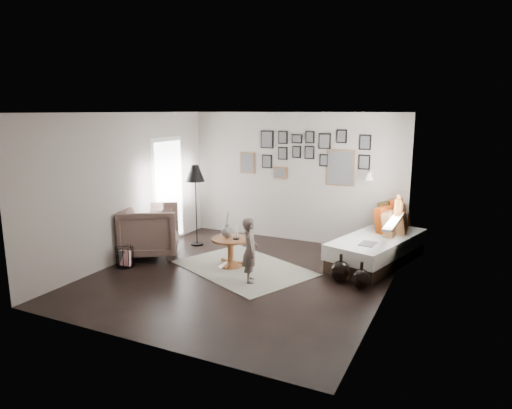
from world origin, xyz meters
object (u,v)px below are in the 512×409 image
at_px(vase, 227,229).
at_px(floor_lamp, 195,176).
at_px(armchair, 150,231).
at_px(child, 250,250).
at_px(demijohn_large, 340,271).
at_px(demijohn_small, 361,279).
at_px(pedestal_table, 231,253).
at_px(daybed, 378,243).
at_px(magazine_basket, 125,257).

distance_m(vase, floor_lamp, 1.60).
distance_m(armchair, child, 2.29).
height_order(floor_lamp, child, floor_lamp).
bearing_deg(demijohn_large, demijohn_small, -18.92).
xyz_separation_m(pedestal_table, daybed, (2.23, 1.35, 0.10)).
bearing_deg(daybed, armchair, -144.12).
bearing_deg(vase, magazine_basket, -152.33).
relative_size(pedestal_table, vase, 1.40).
distance_m(pedestal_table, magazine_basket, 1.81).
relative_size(vase, demijohn_small, 1.09).
bearing_deg(demijohn_small, magazine_basket, -169.02).
bearing_deg(demijohn_large, daybed, 75.26).
relative_size(daybed, floor_lamp, 1.45).
bearing_deg(pedestal_table, vase, 165.96).
height_order(magazine_basket, child, child).
bearing_deg(magazine_basket, pedestal_table, 25.93).
height_order(vase, daybed, daybed).
relative_size(armchair, demijohn_small, 2.46).
xyz_separation_m(daybed, armchair, (-3.86, -1.44, 0.13)).
distance_m(floor_lamp, child, 2.45).
distance_m(magazine_basket, demijohn_small, 3.95).
distance_m(pedestal_table, demijohn_large, 1.90).
bearing_deg(magazine_basket, vase, 27.67).
bearing_deg(pedestal_table, demijohn_small, -1.00).
bearing_deg(floor_lamp, vase, -35.72).
bearing_deg(floor_lamp, demijohn_small, -14.28).
bearing_deg(armchair, pedestal_table, -119.04).
bearing_deg(vase, demijohn_large, 1.75).
relative_size(magazine_basket, demijohn_large, 0.78).
bearing_deg(demijohn_small, demijohn_large, 161.08).
bearing_deg(demijohn_small, daybed, 90.72).
xyz_separation_m(armchair, child, (2.25, -0.41, 0.04)).
bearing_deg(demijohn_small, armchair, -179.23).
height_order(pedestal_table, demijohn_small, pedestal_table).
bearing_deg(demijohn_large, floor_lamp, 166.25).
relative_size(floor_lamp, child, 1.56).
xyz_separation_m(vase, demijohn_large, (1.98, 0.06, -0.46)).
bearing_deg(pedestal_table, floor_lamp, 145.45).
bearing_deg(demijohn_large, child, -155.35).
bearing_deg(magazine_basket, demijohn_small, 10.98).
relative_size(daybed, child, 2.26).
height_order(pedestal_table, demijohn_large, pedestal_table).
bearing_deg(vase, demijohn_small, -1.46).
relative_size(vase, floor_lamp, 0.28).
bearing_deg(vase, pedestal_table, -14.04).
relative_size(floor_lamp, demijohn_large, 3.49).
bearing_deg(demijohn_small, vase, 178.54).
bearing_deg(daybed, demijohn_large, -89.26).
bearing_deg(child, armchair, 52.14).
xyz_separation_m(pedestal_table, armchair, (-1.63, -0.09, 0.24)).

